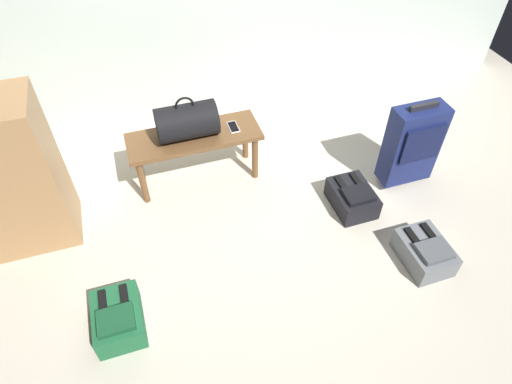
# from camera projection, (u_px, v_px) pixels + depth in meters

# --- Properties ---
(ground_plane) EXTENTS (6.60, 6.60, 0.00)m
(ground_plane) POSITION_uv_depth(u_px,v_px,m) (276.00, 234.00, 3.20)
(ground_plane) COLOR beige
(bench) EXTENTS (1.00, 0.36, 0.44)m
(bench) POSITION_uv_depth(u_px,v_px,m) (195.00, 142.00, 3.35)
(bench) COLOR brown
(bench) RESTS_ON ground
(duffel_bag_black) EXTENTS (0.44, 0.26, 0.34)m
(duffel_bag_black) POSITION_uv_depth(u_px,v_px,m) (187.00, 121.00, 3.19)
(duffel_bag_black) COLOR black
(duffel_bag_black) RESTS_ON bench
(cell_phone) EXTENTS (0.07, 0.14, 0.01)m
(cell_phone) POSITION_uv_depth(u_px,v_px,m) (233.00, 127.00, 3.36)
(cell_phone) COLOR silver
(cell_phone) RESTS_ON bench
(suitcase_upright_navy) EXTENTS (0.40, 0.21, 0.74)m
(suitcase_upright_navy) POSITION_uv_depth(u_px,v_px,m) (412.00, 144.00, 3.31)
(suitcase_upright_navy) COLOR navy
(suitcase_upright_navy) RESTS_ON ground
(backpack_dark) EXTENTS (0.28, 0.38, 0.21)m
(backpack_dark) POSITION_uv_depth(u_px,v_px,m) (352.00, 198.00, 3.32)
(backpack_dark) COLOR black
(backpack_dark) RESTS_ON ground
(backpack_green) EXTENTS (0.28, 0.38, 0.21)m
(backpack_green) POSITION_uv_depth(u_px,v_px,m) (118.00, 319.00, 2.63)
(backpack_green) COLOR #1E6038
(backpack_green) RESTS_ON ground
(backpack_grey) EXTENTS (0.28, 0.38, 0.21)m
(backpack_grey) POSITION_uv_depth(u_px,v_px,m) (425.00, 252.00, 2.97)
(backpack_grey) COLOR slate
(backpack_grey) RESTS_ON ground
(side_cabinet) EXTENTS (0.56, 0.44, 1.10)m
(side_cabinet) POSITION_uv_depth(u_px,v_px,m) (13.00, 177.00, 2.82)
(side_cabinet) COLOR #A87A4C
(side_cabinet) RESTS_ON ground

